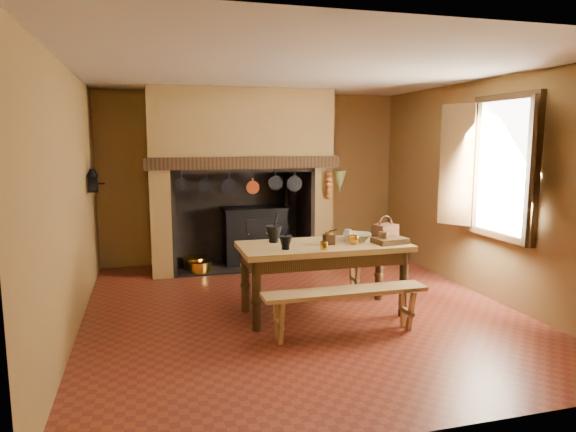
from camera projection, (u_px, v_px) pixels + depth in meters
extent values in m
plane|color=maroon|center=(300.00, 309.00, 6.20)|extent=(5.50, 5.50, 0.00)
plane|color=silver|center=(301.00, 71.00, 5.79)|extent=(5.50, 5.50, 0.00)
cube|color=olive|center=(253.00, 178.00, 8.62)|extent=(5.00, 0.02, 2.80)
cube|color=olive|center=(71.00, 201.00, 5.34)|extent=(0.02, 5.50, 2.80)
cube|color=olive|center=(485.00, 189.00, 6.65)|extent=(0.02, 5.50, 2.80)
cube|color=olive|center=(421.00, 238.00, 3.37)|extent=(5.00, 0.02, 2.80)
cube|color=olive|center=(159.00, 182.00, 7.78)|extent=(0.30, 0.90, 2.80)
cube|color=olive|center=(315.00, 178.00, 8.44)|extent=(0.30, 0.90, 2.80)
cube|color=olive|center=(240.00, 129.00, 7.99)|extent=(2.20, 0.90, 1.20)
cube|color=black|center=(245.00, 163.00, 7.68)|extent=(2.95, 0.22, 0.18)
cube|color=black|center=(236.00, 214.00, 8.60)|extent=(2.20, 0.06, 1.60)
cube|color=black|center=(241.00, 266.00, 8.31)|extent=(2.20, 0.90, 0.02)
cube|color=black|center=(254.00, 236.00, 8.46)|extent=(1.00, 0.50, 0.90)
cube|color=black|center=(254.00, 208.00, 8.37)|extent=(1.04, 0.54, 0.04)
cube|color=black|center=(258.00, 233.00, 8.20)|extent=(0.35, 0.02, 0.45)
cylinder|color=black|center=(286.00, 187.00, 8.48)|extent=(0.10, 0.10, 0.70)
cylinder|color=gold|center=(249.00, 234.00, 8.14)|extent=(0.03, 0.03, 0.03)
cylinder|color=gold|center=(267.00, 233.00, 8.22)|extent=(0.03, 0.03, 0.03)
cylinder|color=gold|center=(195.00, 263.00, 8.10)|extent=(0.40, 0.40, 0.20)
cylinder|color=gold|center=(199.00, 267.00, 7.88)|extent=(0.34, 0.34, 0.18)
cube|color=black|center=(181.00, 264.00, 8.15)|extent=(0.18, 0.18, 0.16)
cone|color=#545E2C|center=(339.00, 182.00, 8.01)|extent=(0.20, 0.20, 0.35)
cube|color=white|center=(505.00, 167.00, 6.22)|extent=(0.02, 1.00, 1.60)
cube|color=#392612|center=(508.00, 97.00, 6.09)|extent=(0.08, 1.16, 0.08)
cube|color=#392612|center=(499.00, 236.00, 6.34)|extent=(0.08, 1.16, 0.08)
cube|color=#392612|center=(530.00, 171.00, 5.51)|extent=(0.29, 0.39, 1.60)
cube|color=#392612|center=(456.00, 165.00, 6.81)|extent=(0.29, 0.39, 1.60)
cube|color=black|center=(93.00, 184.00, 6.83)|extent=(0.12, 0.12, 0.22)
cone|color=black|center=(92.00, 173.00, 6.81)|extent=(0.16, 0.16, 0.10)
cylinder|color=black|center=(100.00, 184.00, 6.85)|extent=(0.12, 0.02, 0.02)
cube|color=#A5844B|center=(324.00, 246.00, 5.93)|extent=(1.95, 0.87, 0.06)
cube|color=#392612|center=(324.00, 255.00, 5.95)|extent=(1.82, 0.74, 0.15)
cylinder|color=#392612|center=(257.00, 296.00, 5.46)|extent=(0.10, 0.10, 0.78)
cylinder|color=#392612|center=(403.00, 284.00, 5.92)|extent=(0.10, 0.10, 0.78)
cylinder|color=#392612|center=(245.00, 280.00, 6.08)|extent=(0.10, 0.10, 0.78)
cylinder|color=#392612|center=(379.00, 270.00, 6.53)|extent=(0.10, 0.10, 0.78)
cube|color=#A5844B|center=(345.00, 292.00, 5.33)|extent=(1.76, 0.31, 0.04)
cube|color=#A5844B|center=(306.00, 263.00, 6.63)|extent=(1.67, 0.29, 0.04)
cylinder|color=black|center=(274.00, 241.00, 6.01)|extent=(0.12, 0.12, 0.03)
cone|color=black|center=(274.00, 232.00, 5.99)|extent=(0.20, 0.20, 0.16)
cylinder|color=black|center=(276.00, 221.00, 5.98)|extent=(0.08, 0.05, 0.16)
cylinder|color=black|center=(286.00, 248.00, 5.63)|extent=(0.09, 0.09, 0.03)
cone|color=black|center=(286.00, 241.00, 5.62)|extent=(0.15, 0.15, 0.12)
cylinder|color=black|center=(287.00, 232.00, 5.61)|extent=(0.06, 0.03, 0.12)
cube|color=#392612|center=(329.00, 240.00, 5.88)|extent=(0.12, 0.12, 0.11)
cylinder|color=gold|center=(329.00, 233.00, 5.87)|extent=(0.08, 0.08, 0.03)
cylinder|color=black|center=(333.00, 230.00, 5.88)|extent=(0.10, 0.02, 0.03)
cylinder|color=gold|center=(324.00, 246.00, 5.59)|extent=(0.11, 0.11, 0.09)
cylinder|color=gold|center=(353.00, 233.00, 6.32)|extent=(0.09, 0.09, 0.09)
imported|color=#BAB88F|center=(357.00, 237.00, 6.12)|extent=(0.43, 0.43, 0.08)
cylinder|color=brown|center=(383.00, 237.00, 5.95)|extent=(0.14, 0.14, 0.13)
cylinder|color=beige|center=(348.00, 235.00, 6.05)|extent=(0.10, 0.10, 0.14)
cube|color=#482715|center=(385.00, 231.00, 6.34)|extent=(0.33, 0.28, 0.16)
torus|color=#482715|center=(385.00, 224.00, 6.32)|extent=(0.22, 0.09, 0.22)
cube|color=#392612|center=(390.00, 241.00, 5.94)|extent=(0.40, 0.31, 0.06)
imported|color=gold|center=(354.00, 240.00, 5.89)|extent=(0.17, 0.17, 0.10)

